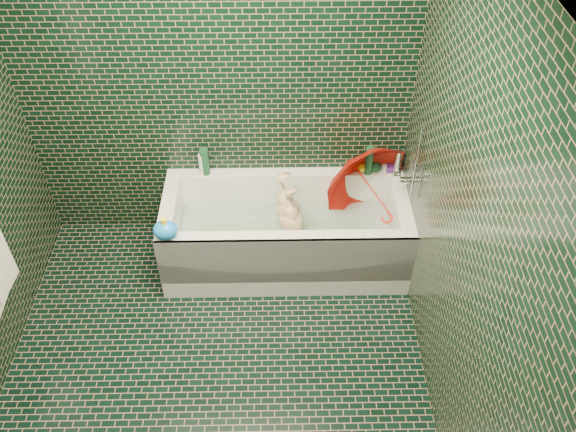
{
  "coord_description": "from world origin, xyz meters",
  "views": [
    {
      "loc": [
        0.41,
        -2.06,
        3.32
      ],
      "look_at": [
        0.46,
        0.82,
        0.61
      ],
      "focal_mm": 38.0,
      "sensor_mm": 36.0,
      "label": 1
    }
  ],
  "objects_px": {
    "umbrella": "(373,191)",
    "rubber_duck": "(364,167)",
    "bathtub": "(286,239)",
    "child": "(295,229)",
    "bath_toy": "(165,230)"
  },
  "relations": [
    {
      "from": "child",
      "to": "rubber_duck",
      "type": "relative_size",
      "value": 7.8
    },
    {
      "from": "bath_toy",
      "to": "bathtub",
      "type": "bearing_deg",
      "value": 3.45
    },
    {
      "from": "bathtub",
      "to": "umbrella",
      "type": "distance_m",
      "value": 0.71
    },
    {
      "from": "child",
      "to": "rubber_duck",
      "type": "bearing_deg",
      "value": 110.87
    },
    {
      "from": "umbrella",
      "to": "bath_toy",
      "type": "distance_m",
      "value": 1.44
    },
    {
      "from": "umbrella",
      "to": "rubber_duck",
      "type": "bearing_deg",
      "value": 75.51
    },
    {
      "from": "bathtub",
      "to": "child",
      "type": "height_order",
      "value": "bathtub"
    },
    {
      "from": "umbrella",
      "to": "rubber_duck",
      "type": "relative_size",
      "value": 5.48
    },
    {
      "from": "bathtub",
      "to": "bath_toy",
      "type": "bearing_deg",
      "value": -158.07
    },
    {
      "from": "child",
      "to": "rubber_duck",
      "type": "xyz_separation_m",
      "value": [
        0.51,
        0.35,
        0.28
      ]
    },
    {
      "from": "child",
      "to": "umbrella",
      "type": "relative_size",
      "value": 1.42
    },
    {
      "from": "bathtub",
      "to": "umbrella",
      "type": "height_order",
      "value": "umbrella"
    },
    {
      "from": "child",
      "to": "bath_toy",
      "type": "xyz_separation_m",
      "value": [
        -0.83,
        -0.3,
        0.31
      ]
    },
    {
      "from": "bath_toy",
      "to": "rubber_duck",
      "type": "bearing_deg",
      "value": 7.56
    },
    {
      "from": "umbrella",
      "to": "bath_toy",
      "type": "height_order",
      "value": "umbrella"
    }
  ]
}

